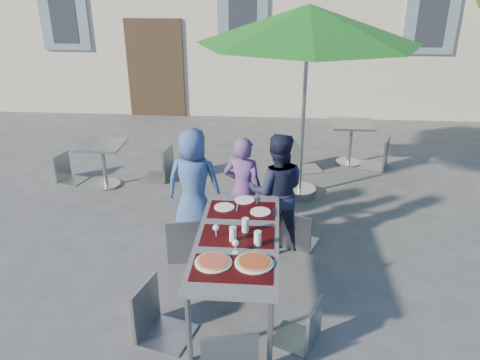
# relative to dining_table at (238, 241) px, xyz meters

# --- Properties ---
(ground) EXTENTS (90.00, 90.00, 0.00)m
(ground) POSITION_rel_dining_table_xyz_m (-0.45, -0.71, -0.70)
(ground) COLOR #434245
(ground) RESTS_ON ground
(dining_table) EXTENTS (0.80, 1.85, 0.76)m
(dining_table) POSITION_rel_dining_table_xyz_m (0.00, 0.00, 0.00)
(dining_table) COLOR #424146
(dining_table) RESTS_ON ground
(pizza_near_left) EXTENTS (0.33, 0.33, 0.03)m
(pizza_near_left) POSITION_rel_dining_table_xyz_m (-0.17, -0.48, 0.07)
(pizza_near_left) COLOR white
(pizza_near_left) RESTS_ON dining_table
(pizza_near_right) EXTENTS (0.34, 0.34, 0.03)m
(pizza_near_right) POSITION_rel_dining_table_xyz_m (0.18, -0.46, 0.07)
(pizza_near_right) COLOR white
(pizza_near_right) RESTS_ON dining_table
(glassware) EXTENTS (0.47, 0.44, 0.15)m
(glassware) POSITION_rel_dining_table_xyz_m (0.04, -0.07, 0.13)
(glassware) COLOR silver
(glassware) RESTS_ON dining_table
(place_settings) EXTENTS (0.65, 0.49, 0.01)m
(place_settings) POSITION_rel_dining_table_xyz_m (0.01, 0.63, 0.06)
(place_settings) COLOR white
(place_settings) RESTS_ON dining_table
(child_0) EXTENTS (0.71, 0.48, 1.40)m
(child_0) POSITION_rel_dining_table_xyz_m (-0.66, 1.33, 0.00)
(child_0) COLOR #345490
(child_0) RESTS_ON ground
(child_1) EXTENTS (0.55, 0.43, 1.34)m
(child_1) POSITION_rel_dining_table_xyz_m (-0.04, 1.25, -0.03)
(child_1) COLOR #5E3B79
(child_1) RESTS_ON ground
(child_2) EXTENTS (0.71, 0.43, 1.43)m
(child_2) POSITION_rel_dining_table_xyz_m (0.37, 1.13, 0.02)
(child_2) COLOR #191D37
(child_2) RESTS_ON ground
(chair_0) EXTENTS (0.52, 0.52, 1.01)m
(chair_0) POSITION_rel_dining_table_xyz_m (-0.66, 0.73, -0.10)
(chair_0) COLOR gray
(chair_0) RESTS_ON ground
(chair_1) EXTENTS (0.54, 0.54, 0.96)m
(chair_1) POSITION_rel_dining_table_xyz_m (0.06, 1.10, -0.13)
(chair_1) COLOR #90959B
(chair_1) RESTS_ON ground
(chair_2) EXTENTS (0.52, 0.53, 0.91)m
(chair_2) POSITION_rel_dining_table_xyz_m (0.64, 1.08, -0.17)
(chair_2) COLOR gray
(chair_2) RESTS_ON ground
(chair_3) EXTENTS (0.55, 0.54, 0.99)m
(chair_3) POSITION_rel_dining_table_xyz_m (-0.70, -0.55, -0.11)
(chair_3) COLOR gray
(chair_3) RESTS_ON ground
(chair_4) EXTENTS (0.49, 0.49, 0.84)m
(chair_4) POSITION_rel_dining_table_xyz_m (0.64, -0.57, -0.21)
(chair_4) COLOR #949B9F
(chair_4) RESTS_ON ground
(chair_5) EXTENTS (0.54, 0.55, 1.02)m
(chair_5) POSITION_rel_dining_table_xyz_m (0.05, -1.24, -0.09)
(chair_5) COLOR gray
(chair_5) RESTS_ON ground
(patio_umbrella) EXTENTS (3.02, 3.02, 2.73)m
(patio_umbrella) POSITION_rel_dining_table_xyz_m (0.73, 2.59, 1.77)
(patio_umbrella) COLOR #B6B9BE
(patio_umbrella) RESTS_ON ground
(cafe_table_0) EXTENTS (0.65, 0.65, 0.70)m
(cafe_table_0) POSITION_rel_dining_table_xyz_m (-2.31, 2.68, -0.24)
(cafe_table_0) COLOR #B6B9BE
(cafe_table_0) RESTS_ON ground
(bg_chair_l_0) EXTENTS (0.46, 0.45, 0.84)m
(bg_chair_l_0) POSITION_rel_dining_table_xyz_m (-3.01, 2.85, -0.21)
(bg_chair_l_0) COLOR gray
(bg_chair_l_0) RESTS_ON ground
(bg_chair_r_0) EXTENTS (0.50, 0.50, 1.01)m
(bg_chair_r_0) POSITION_rel_dining_table_xyz_m (-1.48, 3.04, -0.10)
(bg_chair_r_0) COLOR gray
(bg_chair_r_0) RESTS_ON ground
(cafe_table_1) EXTENTS (0.69, 0.69, 0.74)m
(cafe_table_1) POSITION_rel_dining_table_xyz_m (1.65, 3.95, -0.19)
(cafe_table_1) COLOR #B6B9BE
(cafe_table_1) RESTS_ON ground
(bg_chair_l_1) EXTENTS (0.54, 0.54, 0.97)m
(bg_chair_l_1) POSITION_rel_dining_table_xyz_m (0.81, 3.58, -0.13)
(bg_chair_l_1) COLOR gray
(bg_chair_l_1) RESTS_ON ground
(bg_chair_r_1) EXTENTS (0.59, 0.59, 1.04)m
(bg_chair_r_1) POSITION_rel_dining_table_xyz_m (2.14, 3.80, -0.08)
(bg_chair_r_1) COLOR gray
(bg_chair_r_1) RESTS_ON ground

